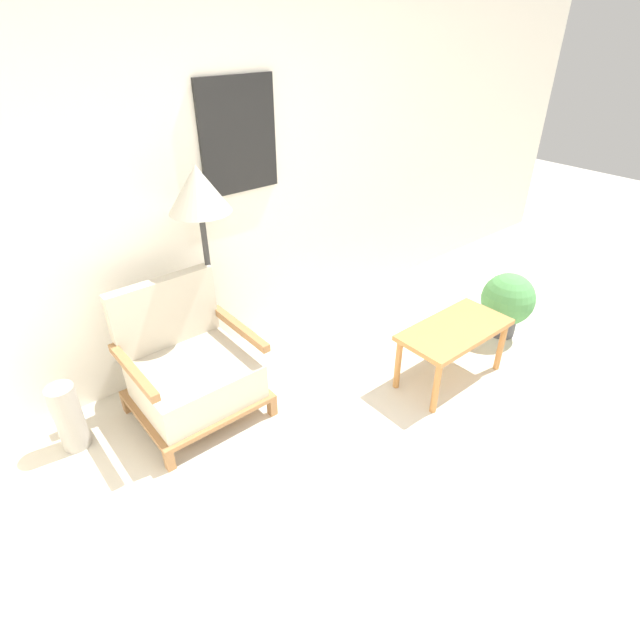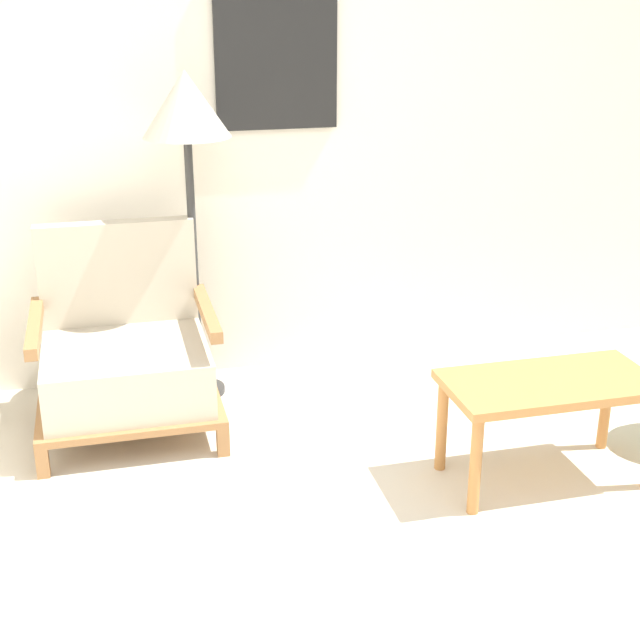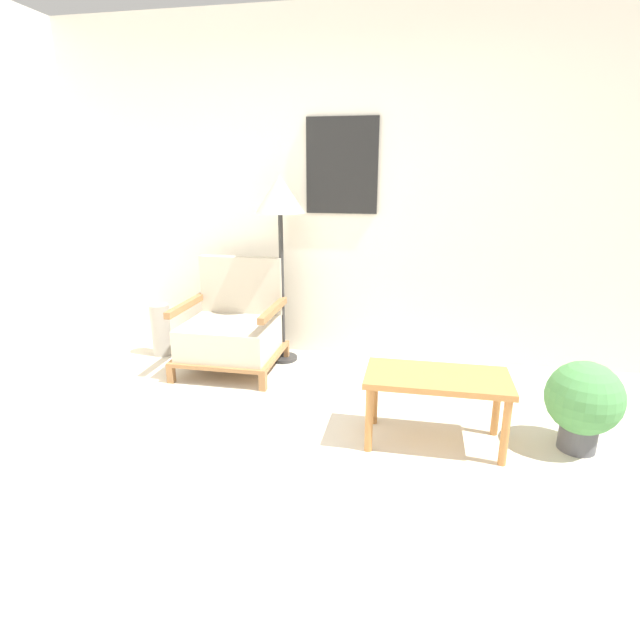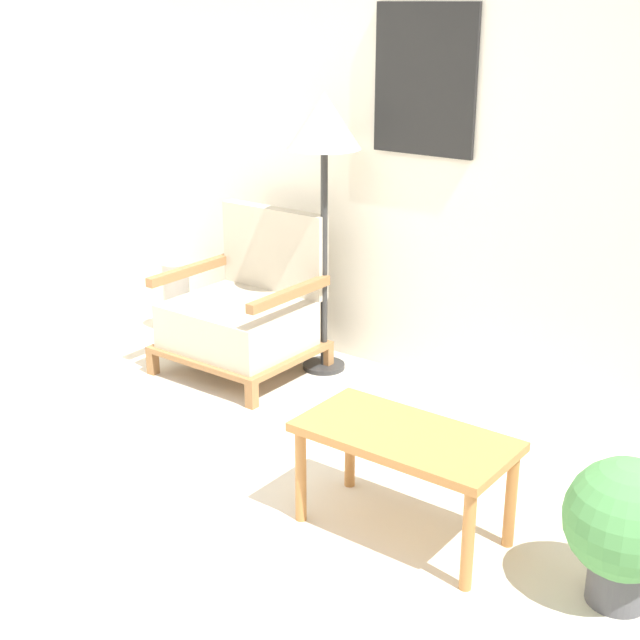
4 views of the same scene
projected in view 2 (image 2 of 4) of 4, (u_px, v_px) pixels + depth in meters
The scene contains 4 objects.
wall_back at pixel (269, 92), 4.10m from camera, with size 8.00×0.09×2.70m.
armchair at pixel (126, 357), 3.80m from camera, with size 0.76×0.68×0.85m.
floor_lamp at pixel (186, 120), 3.78m from camera, with size 0.38×0.38×1.49m.
coffee_table at pixel (549, 394), 3.38m from camera, with size 0.80×0.41×0.42m.
Camera 2 is at (-0.80, -1.93, 1.82)m, focal length 50.00 mm.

